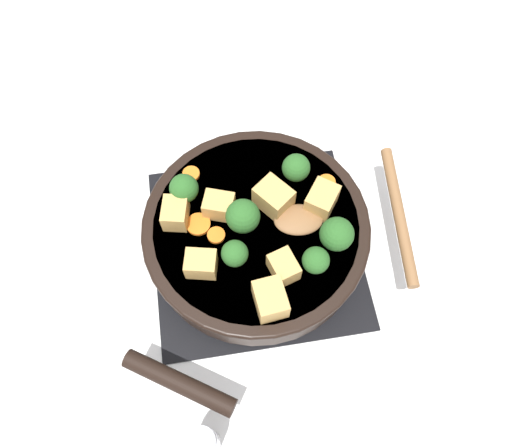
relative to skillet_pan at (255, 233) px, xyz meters
The scene contains 22 objects.
ground_plane 0.06m from the skillet_pan, 146.94° to the left, with size 2.40×2.40×0.00m, color white.
front_burner_grate 0.05m from the skillet_pan, 146.94° to the left, with size 0.31×0.31×0.03m.
skillet_pan is the anchor object (origin of this frame).
wooden_spoon 0.14m from the skillet_pan, 84.90° to the left, with size 0.21×0.19×0.02m.
tofu_cube_center_large 0.12m from the skillet_pan, ahead, with size 0.05×0.04×0.04m, color tan.
tofu_cube_near_handle 0.12m from the skillet_pan, 104.19° to the right, with size 0.04×0.03×0.03m, color tan.
tofu_cube_east_chunk 0.09m from the skillet_pan, 19.18° to the left, with size 0.04×0.03×0.03m, color tan.
tofu_cube_west_chunk 0.06m from the skillet_pan, 133.91° to the left, with size 0.05×0.04×0.04m, color tan.
tofu_cube_back_piece 0.10m from the skillet_pan, 56.93° to the right, with size 0.04×0.03×0.03m, color tan.
tofu_cube_front_piece 0.11m from the skillet_pan, 99.39° to the left, with size 0.04×0.04×0.04m, color tan.
tofu_cube_mid_small 0.07m from the skillet_pan, 122.28° to the right, with size 0.04×0.03×0.03m, color tan.
broccoli_floret_near_spoon 0.08m from the skillet_pan, 35.77° to the right, with size 0.04×0.04×0.04m.
broccoli_floret_center_top 0.06m from the skillet_pan, 110.03° to the right, with size 0.05×0.05×0.05m.
broccoli_floret_east_rim 0.12m from the skillet_pan, 66.70° to the left, with size 0.05×0.05×0.05m.
broccoli_floret_west_rim 0.11m from the skillet_pan, 42.20° to the left, with size 0.04×0.04×0.04m.
broccoli_floret_north_edge 0.11m from the skillet_pan, 134.34° to the left, with size 0.04×0.04×0.05m.
broccoli_floret_south_cluster 0.12m from the skillet_pan, 122.55° to the right, with size 0.04×0.04×0.05m.
carrot_slice_orange_thin 0.13m from the skillet_pan, 114.30° to the left, with size 0.03×0.03×0.01m, color orange.
carrot_slice_near_center 0.13m from the skillet_pan, 140.02° to the right, with size 0.03×0.03×0.01m, color orange.
carrot_slice_edge_slice 0.06m from the skillet_pan, 81.87° to the right, with size 0.02×0.02×0.01m, color orange.
carrot_slice_under_broccoli 0.08m from the skillet_pan, 99.06° to the right, with size 0.03×0.03×0.01m, color orange.
salt_shaker 0.28m from the skillet_pan, 21.75° to the right, with size 0.04×0.04×0.09m.
Camera 1 is at (0.30, -0.05, 0.71)m, focal length 35.00 mm.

